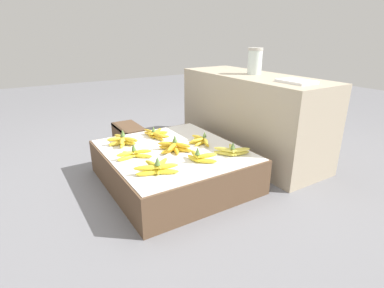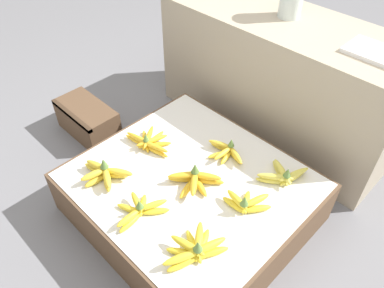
{
  "view_description": "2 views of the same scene",
  "coord_description": "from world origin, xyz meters",
  "px_view_note": "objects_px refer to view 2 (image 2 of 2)",
  "views": [
    {
      "loc": [
        1.72,
        -0.91,
        1.02
      ],
      "look_at": [
        0.08,
        0.11,
        0.29
      ],
      "focal_mm": 28.0,
      "sensor_mm": 36.0,
      "label": 1
    },
    {
      "loc": [
        0.79,
        -0.79,
        1.51
      ],
      "look_at": [
        -0.01,
        0.02,
        0.44
      ],
      "focal_mm": 35.0,
      "sensor_mm": 36.0,
      "label": 2
    }
  ],
  "objects_px": {
    "banana_bunch_middle_midleft": "(195,180)",
    "banana_bunch_back_midleft": "(226,152)",
    "banana_bunch_middle_left": "(149,142)",
    "banana_bunch_middle_midright": "(246,203)",
    "banana_bunch_front_left": "(104,173)",
    "banana_bunch_back_midright": "(283,175)",
    "wooden_crate": "(88,120)",
    "banana_bunch_front_midleft": "(140,210)",
    "banana_bunch_front_midright": "(195,250)",
    "foam_tray_white": "(375,52)"
  },
  "relations": [
    {
      "from": "banana_bunch_front_left",
      "to": "banana_bunch_back_midleft",
      "type": "distance_m",
      "value": 0.57
    },
    {
      "from": "banana_bunch_front_midleft",
      "to": "banana_bunch_middle_midleft",
      "type": "bearing_deg",
      "value": 80.16
    },
    {
      "from": "banana_bunch_middle_midleft",
      "to": "banana_bunch_back_midleft",
      "type": "xyz_separation_m",
      "value": [
        -0.02,
        0.24,
        -0.01
      ]
    },
    {
      "from": "banana_bunch_middle_midleft",
      "to": "banana_bunch_back_midleft",
      "type": "distance_m",
      "value": 0.24
    },
    {
      "from": "banana_bunch_middle_midright",
      "to": "wooden_crate",
      "type": "bearing_deg",
      "value": -177.12
    },
    {
      "from": "banana_bunch_middle_midleft",
      "to": "banana_bunch_middle_left",
      "type": "bearing_deg",
      "value": 176.54
    },
    {
      "from": "banana_bunch_front_midleft",
      "to": "banana_bunch_front_midright",
      "type": "relative_size",
      "value": 0.92
    },
    {
      "from": "foam_tray_white",
      "to": "wooden_crate",
      "type": "bearing_deg",
      "value": -145.84
    },
    {
      "from": "banana_bunch_middle_left",
      "to": "wooden_crate",
      "type": "bearing_deg",
      "value": -178.12
    },
    {
      "from": "banana_bunch_front_midleft",
      "to": "banana_bunch_middle_midright",
      "type": "bearing_deg",
      "value": 49.14
    },
    {
      "from": "banana_bunch_front_left",
      "to": "banana_bunch_middle_midright",
      "type": "relative_size",
      "value": 1.3
    },
    {
      "from": "banana_bunch_front_left",
      "to": "banana_bunch_middle_midright",
      "type": "xyz_separation_m",
      "value": [
        0.55,
        0.32,
        -0.0
      ]
    },
    {
      "from": "banana_bunch_front_left",
      "to": "banana_bunch_back_midright",
      "type": "height_order",
      "value": "banana_bunch_front_left"
    },
    {
      "from": "banana_bunch_back_midleft",
      "to": "banana_bunch_middle_midleft",
      "type": "bearing_deg",
      "value": -84.71
    },
    {
      "from": "banana_bunch_front_midright",
      "to": "banana_bunch_middle_midleft",
      "type": "height_order",
      "value": "banana_bunch_middle_midleft"
    },
    {
      "from": "wooden_crate",
      "to": "foam_tray_white",
      "type": "relative_size",
      "value": 1.63
    },
    {
      "from": "banana_bunch_front_midleft",
      "to": "banana_bunch_back_midright",
      "type": "bearing_deg",
      "value": 61.61
    },
    {
      "from": "banana_bunch_back_midleft",
      "to": "banana_bunch_front_midleft",
      "type": "bearing_deg",
      "value": -92.88
    },
    {
      "from": "banana_bunch_front_midleft",
      "to": "banana_bunch_middle_left",
      "type": "height_order",
      "value": "banana_bunch_front_midleft"
    },
    {
      "from": "banana_bunch_front_left",
      "to": "banana_bunch_back_midleft",
      "type": "relative_size",
      "value": 1.1
    },
    {
      "from": "banana_bunch_front_left",
      "to": "banana_bunch_middle_left",
      "type": "height_order",
      "value": "banana_bunch_front_left"
    },
    {
      "from": "banana_bunch_front_left",
      "to": "banana_bunch_back_midright",
      "type": "bearing_deg",
      "value": 44.3
    },
    {
      "from": "banana_bunch_front_midleft",
      "to": "banana_bunch_front_left",
      "type": "bearing_deg",
      "value": 177.28
    },
    {
      "from": "banana_bunch_back_midright",
      "to": "banana_bunch_middle_left",
      "type": "bearing_deg",
      "value": -155.15
    },
    {
      "from": "banana_bunch_middle_left",
      "to": "banana_bunch_middle_midleft",
      "type": "distance_m",
      "value": 0.34
    },
    {
      "from": "banana_bunch_front_midleft",
      "to": "banana_bunch_middle_left",
      "type": "xyz_separation_m",
      "value": [
        -0.29,
        0.29,
        -0.0
      ]
    },
    {
      "from": "banana_bunch_front_left",
      "to": "banana_bunch_middle_midright",
      "type": "distance_m",
      "value": 0.64
    },
    {
      "from": "wooden_crate",
      "to": "banana_bunch_middle_midleft",
      "type": "bearing_deg",
      "value": -0.12
    },
    {
      "from": "banana_bunch_front_midright",
      "to": "banana_bunch_middle_midleft",
      "type": "xyz_separation_m",
      "value": [
        -0.24,
        0.24,
        0.0
      ]
    },
    {
      "from": "banana_bunch_front_midleft",
      "to": "banana_bunch_back_midleft",
      "type": "bearing_deg",
      "value": 87.12
    },
    {
      "from": "banana_bunch_front_midright",
      "to": "banana_bunch_middle_midleft",
      "type": "distance_m",
      "value": 0.34
    },
    {
      "from": "banana_bunch_front_midleft",
      "to": "banana_bunch_back_midleft",
      "type": "xyz_separation_m",
      "value": [
        0.03,
        0.51,
        -0.0
      ]
    },
    {
      "from": "banana_bunch_middle_left",
      "to": "banana_bunch_middle_midright",
      "type": "xyz_separation_m",
      "value": [
        0.58,
        0.04,
        0.01
      ]
    },
    {
      "from": "banana_bunch_front_midleft",
      "to": "foam_tray_white",
      "type": "xyz_separation_m",
      "value": [
        0.34,
        1.08,
        0.42
      ]
    },
    {
      "from": "banana_bunch_middle_left",
      "to": "banana_bunch_middle_midleft",
      "type": "bearing_deg",
      "value": -3.46
    },
    {
      "from": "banana_bunch_middle_midleft",
      "to": "wooden_crate",
      "type": "bearing_deg",
      "value": 179.88
    },
    {
      "from": "wooden_crate",
      "to": "banana_bunch_front_midleft",
      "type": "height_order",
      "value": "banana_bunch_front_midleft"
    },
    {
      "from": "banana_bunch_middle_midleft",
      "to": "banana_bunch_back_midleft",
      "type": "height_order",
      "value": "banana_bunch_middle_midleft"
    },
    {
      "from": "banana_bunch_middle_midright",
      "to": "foam_tray_white",
      "type": "distance_m",
      "value": 0.86
    },
    {
      "from": "banana_bunch_front_left",
      "to": "banana_bunch_middle_left",
      "type": "bearing_deg",
      "value": 95.16
    },
    {
      "from": "wooden_crate",
      "to": "banana_bunch_middle_midright",
      "type": "xyz_separation_m",
      "value": [
        1.14,
        0.06,
        0.18
      ]
    },
    {
      "from": "foam_tray_white",
      "to": "banana_bunch_back_midleft",
      "type": "bearing_deg",
      "value": -118.83
    },
    {
      "from": "wooden_crate",
      "to": "banana_bunch_middle_midright",
      "type": "height_order",
      "value": "banana_bunch_middle_midright"
    },
    {
      "from": "banana_bunch_back_midright",
      "to": "banana_bunch_front_midleft",
      "type": "bearing_deg",
      "value": -118.39
    },
    {
      "from": "banana_bunch_back_midleft",
      "to": "banana_bunch_back_midright",
      "type": "height_order",
      "value": "banana_bunch_back_midright"
    },
    {
      "from": "banana_bunch_middle_left",
      "to": "banana_bunch_middle_midleft",
      "type": "xyz_separation_m",
      "value": [
        0.34,
        -0.02,
        0.01
      ]
    },
    {
      "from": "banana_bunch_middle_left",
      "to": "banana_bunch_back_midleft",
      "type": "height_order",
      "value": "same"
    },
    {
      "from": "banana_bunch_middle_midleft",
      "to": "banana_bunch_front_midright",
      "type": "bearing_deg",
      "value": -45.24
    },
    {
      "from": "banana_bunch_front_left",
      "to": "banana_bunch_middle_midleft",
      "type": "distance_m",
      "value": 0.41
    },
    {
      "from": "banana_bunch_middle_left",
      "to": "banana_bunch_middle_midright",
      "type": "relative_size",
      "value": 1.43
    }
  ]
}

